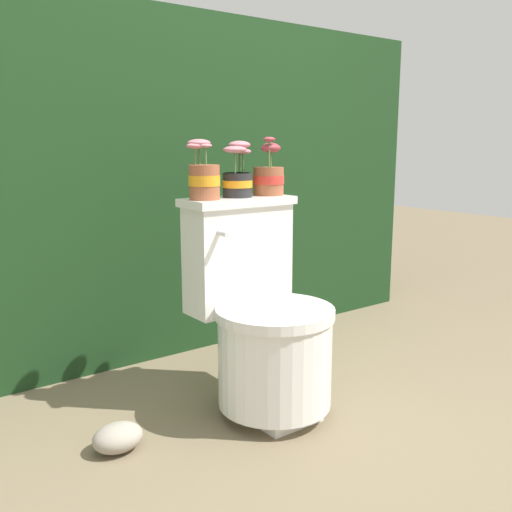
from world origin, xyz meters
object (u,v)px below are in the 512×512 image
toilet (263,325)px  potted_plant_left (204,177)px  potted_plant_middle (269,176)px  potted_plant_midleft (238,176)px  garden_stone (118,438)px

toilet → potted_plant_left: 0.58m
potted_plant_middle → potted_plant_midleft: bearing=178.0°
potted_plant_left → garden_stone: potted_plant_left is taller
potted_plant_left → garden_stone: bearing=-164.3°
potted_plant_left → garden_stone: (-0.42, -0.12, -0.82)m
toilet → potted_plant_midleft: bearing=88.2°
toilet → garden_stone: toilet is taller
potted_plant_middle → garden_stone: (-0.71, -0.12, -0.81)m
potted_plant_midleft → potted_plant_middle: 0.14m
toilet → potted_plant_middle: size_ratio=3.53×
potted_plant_midleft → potted_plant_middle: potted_plant_middle is taller
potted_plant_midleft → garden_stone: 1.00m
potted_plant_middle → garden_stone: 1.09m
toilet → potted_plant_left: size_ratio=3.68×
potted_plant_left → potted_plant_midleft: potted_plant_left is taller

